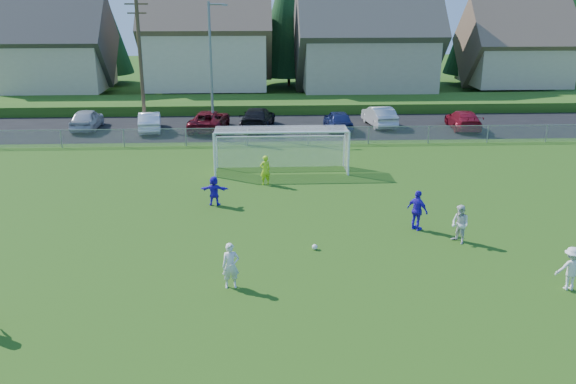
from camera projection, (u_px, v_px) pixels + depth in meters
name	position (u px, v px, depth m)	size (l,w,h in m)	color
ground	(300.00, 314.00, 19.25)	(160.00, 160.00, 0.00)	#193D0C
asphalt_lot	(276.00, 127.00, 45.31)	(60.00, 60.00, 0.00)	black
grass_embankment	(273.00, 104.00, 52.29)	(70.00, 6.00, 0.80)	#1E420F
soccer_ball	(315.00, 247.00, 23.97)	(0.22, 0.22, 0.22)	white
player_white_a	(231.00, 266.00, 20.72)	(0.59, 0.39, 1.62)	silver
player_white_b	(460.00, 224.00, 24.41)	(0.77, 0.60, 1.59)	silver
player_white_c	(571.00, 268.00, 20.60)	(1.00, 0.57, 1.55)	silver
player_blue_a	(417.00, 210.00, 25.72)	(1.02, 0.43, 1.75)	#2E15CA
player_blue_b	(214.00, 191.00, 28.75)	(1.32, 0.42, 1.42)	#2E15CA
goalkeeper	(265.00, 170.00, 31.75)	(0.57, 0.38, 1.57)	#B2E81B
car_a	(87.00, 119.00, 44.40)	(1.79, 4.44, 1.51)	#ACAEB4
car_b	(150.00, 122.00, 43.83)	(1.49, 4.28, 1.41)	silver
car_c	(209.00, 120.00, 44.11)	(2.41, 5.22, 1.45)	#5C0A13
car_d	(257.00, 118.00, 44.76)	(2.13, 5.25, 1.52)	black
car_e	(338.00, 120.00, 44.16)	(1.72, 4.27, 1.45)	#171F51
car_f	(379.00, 116.00, 45.53)	(1.58, 4.52, 1.49)	#B1B1B1
car_g	(463.00, 120.00, 44.53)	(1.92, 4.71, 1.37)	maroon
soccer_goal	(281.00, 143.00, 33.95)	(7.42, 1.90, 2.50)	white
chainlink_fence	(278.00, 136.00, 39.90)	(52.06, 0.06, 1.20)	gray
streetlight	(212.00, 64.00, 42.16)	(1.38, 0.18, 9.00)	slate
utility_pole	(140.00, 58.00, 42.78)	(1.60, 0.26, 10.00)	#473321
houses_row	(291.00, 16.00, 57.26)	(53.90, 11.45, 13.27)	tan
tree_row	(279.00, 18.00, 63.30)	(65.98, 12.36, 13.80)	#382616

